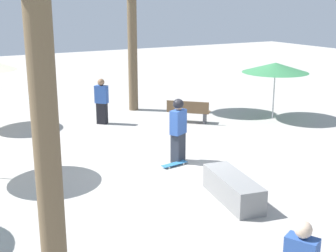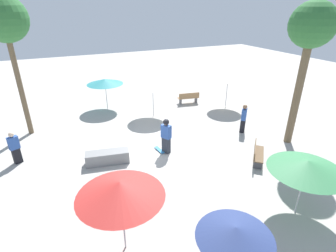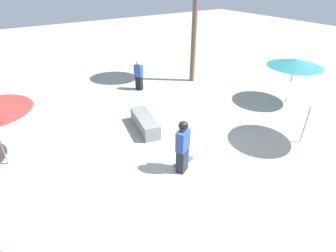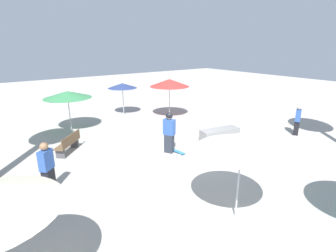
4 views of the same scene
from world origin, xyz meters
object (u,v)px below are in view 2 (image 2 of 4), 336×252
object	(u,v)px
concrete_ledge	(108,157)
shade_umbrella_cream	(228,76)
shade_umbrella_green	(307,166)
bystander_far	(15,148)
bench_far	(189,98)
shade_umbrella_teal	(105,82)
palm_tree_center_left	(4,21)
skater_main	(166,135)
palm_tree_left	(311,31)
shade_umbrella_navy	(235,232)
shade_umbrella_red	(120,189)
skateboard	(159,150)
shade_umbrella_white	(153,84)
bystander_watching	(244,119)
bench_near	(257,154)

from	to	relation	value
concrete_ledge	shade_umbrella_cream	world-z (taller)	shade_umbrella_cream
shade_umbrella_green	bystander_far	distance (m)	12.30
bench_far	shade_umbrella_teal	size ratio (longest dim) A/B	0.66
concrete_ledge	palm_tree_center_left	bearing A→B (deg)	-56.10
skater_main	palm_tree_left	world-z (taller)	palm_tree_left
concrete_ledge	palm_tree_center_left	world-z (taller)	palm_tree_center_left
bench_far	palm_tree_center_left	distance (m)	12.27
shade_umbrella_navy	palm_tree_center_left	distance (m)	14.00
shade_umbrella_red	shade_umbrella_green	bearing A→B (deg)	170.00
skateboard	shade_umbrella_teal	bearing A→B (deg)	1.15
shade_umbrella_white	bystander_watching	bearing A→B (deg)	131.30
shade_umbrella_cream	concrete_ledge	bearing A→B (deg)	22.05
concrete_ledge	bench_far	bearing A→B (deg)	-142.50
skateboard	shade_umbrella_green	bearing A→B (deg)	-162.65
shade_umbrella_red	shade_umbrella_white	size ratio (longest dim) A/B	1.02
shade_umbrella_navy	bystander_far	xyz separation A→B (m)	(5.47, -9.14, -1.15)
shade_umbrella_teal	palm_tree_center_left	distance (m)	6.79
palm_tree_center_left	bystander_watching	distance (m)	13.51
bench_far	bystander_watching	world-z (taller)	bystander_watching
skateboard	bystander_watching	size ratio (longest dim) A/B	0.48
skater_main	shade_umbrella_white	bearing A→B (deg)	-40.92
skater_main	palm_tree_left	distance (m)	8.30
bench_far	palm_tree_center_left	xyz separation A→B (m)	(10.85, 0.66, 5.70)
skateboard	bench_far	xyz separation A→B (m)	(-4.79, -5.71, 0.37)
bystander_watching	skateboard	bearing A→B (deg)	-42.86
shade_umbrella_green	palm_tree_center_left	bearing A→B (deg)	-51.40
bench_far	bystander_far	bearing A→B (deg)	-151.31
skater_main	shade_umbrella_white	xyz separation A→B (m)	(-1.17, -4.74, 1.25)
shade_umbrella_red	shade_umbrella_white	distance (m)	10.57
shade_umbrella_green	skater_main	bearing A→B (deg)	-66.23
bench_near	bystander_watching	distance (m)	3.26
shade_umbrella_red	bystander_far	xyz separation A→B (m)	(3.32, -6.80, -1.44)
shade_umbrella_white	palm_tree_center_left	xyz separation A→B (m)	(7.50, -0.58, 3.89)
skateboard	bench_far	world-z (taller)	bench_far
concrete_ledge	shade_umbrella_navy	size ratio (longest dim) A/B	0.98
skateboard	bench_near	size ratio (longest dim) A/B	0.56
skater_main	shade_umbrella_navy	bearing A→B (deg)	142.11
palm_tree_left	palm_tree_center_left	size ratio (longest dim) A/B	0.96
shade_umbrella_cream	shade_umbrella_white	xyz separation A→B (m)	(5.44, -0.62, -0.08)
concrete_ledge	palm_tree_left	size ratio (longest dim) A/B	0.29
skater_main	bystander_watching	xyz separation A→B (m)	(-5.06, -0.31, -0.15)
bench_near	shade_umbrella_green	xyz separation A→B (m)	(1.05, 3.24, 1.57)
skater_main	bystander_watching	world-z (taller)	skater_main
skater_main	bystander_far	bearing A→B (deg)	46.19
concrete_ledge	palm_tree_left	xyz separation A→B (m)	(-9.50, 1.96, 5.48)
bench_far	shade_umbrella_red	distance (m)	13.51
skateboard	palm_tree_left	bearing A→B (deg)	-113.62
bystander_watching	bystander_far	size ratio (longest dim) A/B	1.06
skater_main	shade_umbrella_cream	world-z (taller)	shade_umbrella_cream
shade_umbrella_cream	shade_umbrella_green	bearing A→B (deg)	67.84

